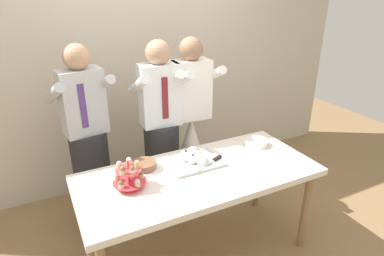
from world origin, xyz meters
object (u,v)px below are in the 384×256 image
(dessert_table, at_px, (199,181))
(person_guest, at_px, (89,151))
(main_cake_tray, at_px, (194,158))
(person_bride, at_px, (191,150))
(cupcake_stand, at_px, (129,176))
(round_cake, at_px, (144,166))
(plate_stack, at_px, (256,143))
(person_groom, at_px, (162,141))

(dessert_table, relative_size, person_guest, 1.08)
(person_guest, bearing_deg, main_cake_tray, -42.80)
(dessert_table, xyz_separation_m, person_bride, (0.28, 0.69, -0.12))
(cupcake_stand, xyz_separation_m, round_cake, (0.17, 0.19, -0.06))
(cupcake_stand, bearing_deg, plate_stack, 6.48)
(cupcake_stand, xyz_separation_m, person_groom, (0.49, 0.63, -0.12))
(person_guest, bearing_deg, round_cake, -60.92)
(person_groom, bearing_deg, plate_stack, -36.23)
(dessert_table, xyz_separation_m, round_cake, (-0.35, 0.23, 0.10))
(person_groom, height_order, person_bride, same)
(plate_stack, bearing_deg, person_guest, 155.21)
(round_cake, relative_size, person_guest, 0.14)
(person_bride, bearing_deg, plate_stack, -54.10)
(cupcake_stand, relative_size, person_guest, 0.14)
(cupcake_stand, relative_size, round_cake, 0.96)
(round_cake, xyz_separation_m, person_guest, (-0.31, 0.55, -0.06))
(dessert_table, distance_m, person_guest, 1.02)
(main_cake_tray, relative_size, round_cake, 1.78)
(dessert_table, bearing_deg, round_cake, 147.20)
(main_cake_tray, bearing_deg, person_bride, 65.77)
(main_cake_tray, distance_m, person_bride, 0.65)
(plate_stack, bearing_deg, person_groom, 143.77)
(plate_stack, bearing_deg, dessert_table, -164.99)
(main_cake_tray, relative_size, person_groom, 0.26)
(dessert_table, bearing_deg, person_groom, 92.69)
(cupcake_stand, height_order, person_groom, person_groom)
(cupcake_stand, xyz_separation_m, plate_stack, (1.17, 0.13, -0.06))
(person_groom, bearing_deg, dessert_table, -87.31)
(dessert_table, bearing_deg, main_cake_tray, 78.25)
(cupcake_stand, distance_m, round_cake, 0.26)
(round_cake, xyz_separation_m, person_groom, (0.32, 0.45, -0.06))
(person_groom, bearing_deg, person_guest, 170.50)
(plate_stack, height_order, person_bride, person_bride)
(main_cake_tray, xyz_separation_m, plate_stack, (0.62, 0.03, -0.01))
(person_guest, bearing_deg, person_groom, -9.50)
(round_cake, height_order, person_guest, person_guest)
(main_cake_tray, height_order, round_cake, main_cake_tray)
(dessert_table, distance_m, round_cake, 0.43)
(dessert_table, distance_m, main_cake_tray, 0.18)
(dessert_table, xyz_separation_m, main_cake_tray, (0.03, 0.14, 0.11))
(cupcake_stand, bearing_deg, person_guest, 100.67)
(person_groom, xyz_separation_m, person_bride, (0.31, 0.02, -0.16))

